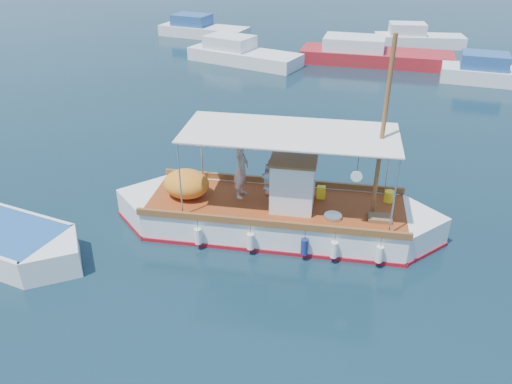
% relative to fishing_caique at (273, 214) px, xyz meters
% --- Properties ---
extents(ground, '(160.00, 160.00, 0.00)m').
position_rel_fishing_caique_xyz_m(ground, '(0.32, -0.54, -0.54)').
color(ground, black).
rests_on(ground, ground).
extents(fishing_caique, '(9.80, 3.85, 6.07)m').
position_rel_fishing_caique_xyz_m(fishing_caique, '(0.00, 0.00, 0.00)').
color(fishing_caique, white).
rests_on(fishing_caique, ground).
extents(bg_boat_nw, '(7.64, 3.78, 1.80)m').
position_rel_fishing_caique_xyz_m(bg_boat_nw, '(-7.88, 17.81, -0.04)').
color(bg_boat_nw, silver).
rests_on(bg_boat_nw, ground).
extents(bg_boat_n, '(9.63, 3.58, 1.80)m').
position_rel_fishing_caique_xyz_m(bg_boat_n, '(-0.07, 20.52, -0.04)').
color(bg_boat_n, maroon).
rests_on(bg_boat_n, ground).
extents(bg_boat_ne, '(6.25, 2.25, 1.80)m').
position_rel_fishing_caique_xyz_m(bg_boat_ne, '(7.19, 18.53, -0.04)').
color(bg_boat_ne, silver).
rests_on(bg_boat_ne, ground).
extents(bg_boat_far_w, '(7.04, 2.71, 1.80)m').
position_rel_fishing_caique_xyz_m(bg_boat_far_w, '(-13.66, 24.18, -0.04)').
color(bg_boat_far_w, silver).
rests_on(bg_boat_far_w, ground).
extents(bg_boat_far_n, '(6.49, 3.35, 1.80)m').
position_rel_fishing_caique_xyz_m(bg_boat_far_n, '(2.33, 26.36, -0.04)').
color(bg_boat_far_n, silver).
rests_on(bg_boat_far_n, ground).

